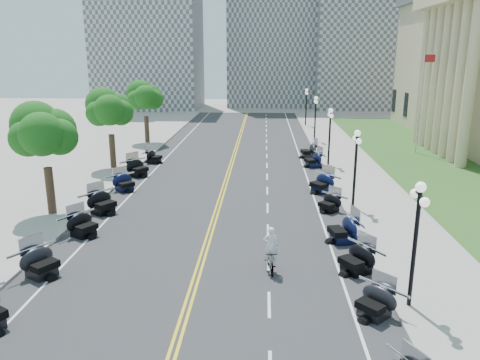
{
  "coord_description": "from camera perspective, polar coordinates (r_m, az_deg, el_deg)",
  "views": [
    {
      "loc": [
        2.91,
        -24.56,
        9.53
      ],
      "look_at": [
        1.45,
        3.44,
        2.0
      ],
      "focal_mm": 35.0,
      "sensor_mm": 36.0,
      "label": 1
    }
  ],
  "objects": [
    {
      "name": "flagpole",
      "position": [
        49.15,
        21.1,
        8.75
      ],
      "size": [
        1.1,
        0.2,
        10.0
      ],
      "primitive_type": null,
      "color": "silver",
      "rests_on": "ground"
    },
    {
      "name": "motorcycle_s_6",
      "position": [
        30.1,
        -16.44,
        -2.52
      ],
      "size": [
        3.07,
        3.07,
        1.53
      ],
      "primitive_type": null,
      "rotation": [
        0.0,
        0.0,
        0.94
      ],
      "color": "black",
      "rests_on": "road"
    },
    {
      "name": "lane_dash_19",
      "position": [
        77.15,
        3.2,
        7.92
      ],
      "size": [
        0.12,
        2.0,
        0.0
      ],
      "primitive_type": "cube",
      "color": "white",
      "rests_on": "road"
    },
    {
      "name": "motorcycle_n_3",
      "position": [
        18.7,
        16.14,
        -13.95
      ],
      "size": [
        2.63,
        2.63,
        1.3
      ],
      "primitive_type": null,
      "rotation": [
        0.0,
        0.0,
        -0.81
      ],
      "color": "black",
      "rests_on": "road"
    },
    {
      "name": "lane_dash_11",
      "position": [
        45.56,
        3.28,
        2.95
      ],
      "size": [
        0.12,
        2.0,
        0.0
      ],
      "primitive_type": "cube",
      "color": "white",
      "rests_on": "road"
    },
    {
      "name": "lawn",
      "position": [
        45.98,
        21.42,
        2.08
      ],
      "size": [
        9.0,
        60.0,
        0.1
      ],
      "primitive_type": "cube",
      "color": "#356023",
      "rests_on": "ground"
    },
    {
      "name": "motorcycle_n_9",
      "position": [
        41.35,
        8.95,
        2.56
      ],
      "size": [
        2.63,
        2.63,
        1.47
      ],
      "primitive_type": null,
      "rotation": [
        0.0,
        0.0,
        -1.27
      ],
      "color": "black",
      "rests_on": "road"
    },
    {
      "name": "lane_dash_15",
      "position": [
        61.3,
        3.23,
        6.07
      ],
      "size": [
        0.12,
        2.0,
        0.0
      ],
      "primitive_type": "cube",
      "color": "white",
      "rests_on": "road"
    },
    {
      "name": "motorcycle_s_9",
      "position": [
        43.08,
        -10.46,
        2.9
      ],
      "size": [
        2.34,
        2.34,
        1.32
      ],
      "primitive_type": null,
      "rotation": [
        0.0,
        0.0,
        1.29
      ],
      "color": "black",
      "rests_on": "road"
    },
    {
      "name": "distant_block_c",
      "position": [
        91.58,
        15.58,
        15.42
      ],
      "size": [
        20.0,
        14.0,
        22.0
      ],
      "primitive_type": "cube",
      "color": "gray",
      "rests_on": "ground"
    },
    {
      "name": "motorcycle_s_7",
      "position": [
        34.66,
        -13.94,
        -0.2
      ],
      "size": [
        2.77,
        2.77,
        1.37
      ],
      "primitive_type": null,
      "rotation": [
        0.0,
        0.0,
        0.79
      ],
      "color": "black",
      "rests_on": "road"
    },
    {
      "name": "lane_dash_16",
      "position": [
        65.26,
        3.22,
        6.62
      ],
      "size": [
        0.12,
        2.0,
        0.0
      ],
      "primitive_type": "cube",
      "color": "white",
      "rests_on": "road"
    },
    {
      "name": "distant_block_b",
      "position": [
        92.73,
        3.84,
        18.38
      ],
      "size": [
        16.0,
        12.0,
        30.0
      ],
      "primitive_type": "cube",
      "color": "gray",
      "rests_on": "ground"
    },
    {
      "name": "cyclist_rider",
      "position": [
        20.91,
        3.79,
        -6.19
      ],
      "size": [
        0.65,
        0.43,
        1.8
      ],
      "primitive_type": "imported",
      "rotation": [
        0.0,
        0.0,
        3.14
      ],
      "color": "beige",
      "rests_on": "bicycle"
    },
    {
      "name": "street_lamp_2",
      "position": [
        29.93,
        13.85,
        1.2
      ],
      "size": [
        0.5,
        1.2,
        4.9
      ],
      "primitive_type": null,
      "color": "black",
      "rests_on": "sidewalk_north"
    },
    {
      "name": "tree_2",
      "position": [
        29.91,
        -22.72,
        4.67
      ],
      "size": [
        4.8,
        4.8,
        9.2
      ],
      "primitive_type": null,
      "color": "#235619",
      "rests_on": "sidewalk_south"
    },
    {
      "name": "street_lamp_4",
      "position": [
        53.32,
        9.15,
        7.37
      ],
      "size": [
        0.5,
        1.2,
        4.9
      ],
      "primitive_type": null,
      "color": "black",
      "rests_on": "sidewalk_north"
    },
    {
      "name": "bicycle",
      "position": [
        21.47,
        3.72,
        -9.76
      ],
      "size": [
        0.74,
        1.84,
        1.07
      ],
      "primitive_type": "imported",
      "rotation": [
        0.0,
        0.0,
        0.13
      ],
      "color": "#A51414",
      "rests_on": "road"
    },
    {
      "name": "motorcycle_s_8",
      "position": [
        38.59,
        -12.39,
        1.55
      ],
      "size": [
        3.08,
        3.08,
        1.54
      ],
      "primitive_type": null,
      "rotation": [
        0.0,
        0.0,
        0.92
      ],
      "color": "black",
      "rests_on": "road"
    },
    {
      "name": "lane_dash_12",
      "position": [
        49.48,
        3.26,
        3.92
      ],
      "size": [
        0.12,
        2.0,
        0.0
      ],
      "primitive_type": "cube",
      "color": "white",
      "rests_on": "road"
    },
    {
      "name": "motorcycle_n_6",
      "position": [
        29.77,
        10.86,
        -2.66
      ],
      "size": [
        2.5,
        2.5,
        1.24
      ],
      "primitive_type": null,
      "rotation": [
        0.0,
        0.0,
        -0.81
      ],
      "color": "black",
      "rests_on": "road"
    },
    {
      "name": "lane_dash_10",
      "position": [
        41.66,
        3.3,
        1.8
      ],
      "size": [
        0.12,
        2.0,
        0.0
      ],
      "primitive_type": "cube",
      "color": "white",
      "rests_on": "road"
    },
    {
      "name": "road",
      "position": [
        35.96,
        -1.77,
        -0.33
      ],
      "size": [
        16.0,
        90.0,
        0.01
      ],
      "primitive_type": "cube",
      "color": "#333335",
      "rests_on": "ground"
    },
    {
      "name": "street_lamp_3",
      "position": [
        41.54,
        10.85,
        5.16
      ],
      "size": [
        0.5,
        1.2,
        4.9
      ],
      "primitive_type": null,
      "color": "black",
      "rests_on": "sidewalk_north"
    },
    {
      "name": "motorcycle_s_4",
      "position": [
        22.73,
        -23.14,
        -9.06
      ],
      "size": [
        2.83,
        2.83,
        1.44
      ],
      "primitive_type": null,
      "rotation": [
        0.0,
        0.0,
        1.02
      ],
      "color": "black",
      "rests_on": "road"
    },
    {
      "name": "ground",
      "position": [
        26.5,
        -3.55,
        -6.07
      ],
      "size": [
        160.0,
        160.0,
        0.0
      ],
      "primitive_type": "plane",
      "color": "gray"
    },
    {
      "name": "edge_line_north",
      "position": [
        36.01,
        8.43,
        -0.46
      ],
      "size": [
        0.12,
        90.0,
        0.0
      ],
      "primitive_type": "cube",
      "color": "white",
      "rests_on": "road"
    },
    {
      "name": "motorcycle_n_7",
      "position": [
        33.73,
        9.94,
        -0.27
      ],
      "size": [
        3.04,
        3.04,
        1.51
      ],
      "primitive_type": null,
      "rotation": [
        0.0,
        0.0,
        -0.9
      ],
      "color": "black",
      "rests_on": "road"
    },
    {
      "name": "street_lamp_1",
      "position": [
        18.83,
        20.52,
        -7.56
      ],
      "size": [
        0.5,
        1.2,
        4.9
      ],
      "primitive_type": null,
      "color": "black",
      "rests_on": "sidewalk_north"
    },
    {
      "name": "lane_dash_6",
      "position": [
        26.34,
        3.43,
        -6.18
      ],
      "size": [
        0.12,
        2.0,
        0.0
      ],
      "primitive_type": "cube",
      "color": "white",
      "rests_on": "road"
    },
    {
      "name": "lane_dash_9",
      "position": [
        37.78,
        3.32,
        0.41
      ],
      "size": [
        0.12,
        2.0,
        0.0
      ],
      "primitive_type": "cube",
      "color": "white",
      "rests_on": "road"
    },
    {
      "name": "lane_dash_8",
      "position": [
        33.92,
        3.35,
        -1.29
      ],
      "size": [
        0.12,
        2.0,
        0.0
      ],
      "primitive_type": "cube",
      "color": "white",
      "rests_on": "road"
    },
    {
      "name": "sidewalk_north",
      "position": [
        36.62,
        14.83,
        -0.44
      ],
      "size": [
        5.0,
        90.0,
        0.15
      ],
      "primitive_type": "cube",
      "color": "#9E9991",
      "rests_on": "ground"
    },
    {
      "name": "tree_3",
      "position": [
        40.94,
        -15.58,
        7.78
      ],
      "size": [
        4.8,
        4.8,
        9.2
      ],
      "primitive_type": null,
      "color": "#235619",
      "rests_on": "sidewalk_south"
    },
    {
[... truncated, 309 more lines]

